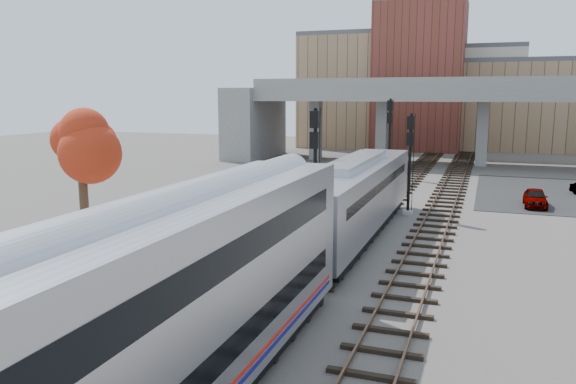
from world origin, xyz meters
The scene contains 14 objects.
ground centered at (0.00, 0.00, 0.00)m, with size 160.00×160.00×0.00m, color #47423D.
platform centered at (-7.25, 0.00, 0.17)m, with size 4.50×60.00×0.35m, color #9E9E99.
yellow_strip centered at (-5.35, 0.00, 0.35)m, with size 0.70×60.00×0.01m, color yellow.
tracks centered at (0.93, 12.50, 0.08)m, with size 10.70×95.00×0.25m.
overpass centered at (4.92, 45.00, 5.81)m, with size 54.00×12.00×9.50m.
buildings_far centered at (1.26, 66.57, 7.88)m, with size 43.00×21.00×20.60m.
parking_lot centered at (14.00, 28.00, 0.02)m, with size 14.00×18.00×0.04m, color black.
locomotive centered at (1.00, 9.55, 2.28)m, with size 3.02×19.05×4.10m.
signal_mast_near centered at (-1.10, 8.90, 3.47)m, with size 0.60×0.64×7.00m.
signal_mast_mid centered at (3.00, 16.18, 3.14)m, with size 0.60×0.64×6.53m.
signal_mast_far centered at (-1.10, 32.86, 3.72)m, with size 0.60×0.64×7.37m.
station_sign centered at (-8.10, -4.02, 1.98)m, with size 0.88×0.30×2.27m.
tree centered at (-10.89, 2.17, 5.29)m, with size 3.60×3.60×7.13m.
car_a centered at (10.96, 21.82, 0.67)m, with size 1.49×3.70×1.26m, color #99999E.
Camera 1 is at (7.67, -19.94, 7.68)m, focal length 35.00 mm.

